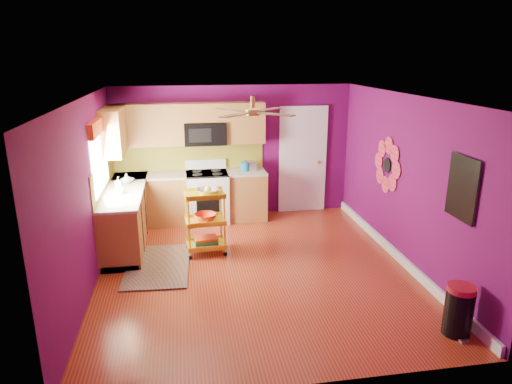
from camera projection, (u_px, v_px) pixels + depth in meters
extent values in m
plane|color=maroon|center=(255.00, 269.00, 6.73)|extent=(5.00, 5.00, 0.00)
cube|color=#5B0A4F|center=(234.00, 152.00, 8.73)|extent=(4.50, 0.04, 2.50)
cube|color=#5B0A4F|center=(301.00, 267.00, 4.01)|extent=(4.50, 0.04, 2.50)
cube|color=#5B0A4F|center=(87.00, 196.00, 6.02)|extent=(0.04, 5.00, 2.50)
cube|color=#5B0A4F|center=(405.00, 181.00, 6.72)|extent=(0.04, 5.00, 2.50)
cube|color=silver|center=(255.00, 97.00, 6.00)|extent=(4.50, 5.00, 0.04)
cube|color=white|center=(396.00, 255.00, 7.05)|extent=(0.05, 4.90, 0.14)
cube|color=brown|center=(126.00, 217.00, 7.57)|extent=(0.60, 2.30, 0.90)
cube|color=brown|center=(192.00, 198.00, 8.54)|extent=(2.80, 0.60, 0.90)
cube|color=beige|center=(124.00, 190.00, 7.43)|extent=(0.63, 2.30, 0.04)
cube|color=beige|center=(190.00, 174.00, 8.41)|extent=(2.80, 0.63, 0.04)
cube|color=black|center=(128.00, 239.00, 7.69)|extent=(0.54, 2.30, 0.10)
cube|color=black|center=(192.00, 218.00, 8.66)|extent=(2.80, 0.54, 0.10)
cube|color=white|center=(208.00, 198.00, 8.56)|extent=(0.76, 0.66, 0.92)
cube|color=black|center=(207.00, 174.00, 8.42)|extent=(0.76, 0.62, 0.03)
cube|color=white|center=(206.00, 164.00, 8.65)|extent=(0.76, 0.06, 0.18)
cube|color=black|center=(209.00, 203.00, 8.26)|extent=(0.45, 0.02, 0.55)
cube|color=brown|center=(146.00, 125.00, 8.16)|extent=(1.32, 0.33, 0.75)
cube|color=brown|center=(245.00, 123.00, 8.43)|extent=(0.72, 0.33, 0.75)
cube|color=brown|center=(204.00, 112.00, 8.26)|extent=(0.76, 0.33, 0.34)
cube|color=brown|center=(114.00, 130.00, 7.62)|extent=(0.33, 1.30, 0.75)
cube|color=black|center=(205.00, 134.00, 8.34)|extent=(0.76, 0.38, 0.40)
cube|color=brown|center=(189.00, 156.00, 8.60)|extent=(2.80, 0.01, 0.51)
cube|color=brown|center=(104.00, 174.00, 7.31)|extent=(0.01, 2.30, 0.51)
cube|color=white|center=(99.00, 157.00, 6.92)|extent=(0.03, 1.20, 1.00)
cube|color=red|center=(98.00, 126.00, 6.79)|extent=(0.08, 1.35, 0.22)
cube|color=white|center=(302.00, 161.00, 8.98)|extent=(0.85, 0.04, 2.05)
cube|color=white|center=(303.00, 161.00, 8.96)|extent=(0.95, 0.02, 2.15)
sphere|color=#BF8C3F|center=(319.00, 162.00, 8.98)|extent=(0.07, 0.07, 0.07)
cylinder|color=black|center=(387.00, 165.00, 7.25)|extent=(0.01, 0.24, 0.24)
cube|color=teal|center=(463.00, 188.00, 5.30)|extent=(0.03, 0.52, 0.72)
cube|color=black|center=(462.00, 188.00, 5.30)|extent=(0.01, 0.56, 0.76)
cylinder|color=#BF8C3F|center=(253.00, 102.00, 6.21)|extent=(0.06, 0.06, 0.16)
cylinder|color=#BF8C3F|center=(253.00, 112.00, 6.26)|extent=(0.20, 0.20, 0.08)
cube|color=#4C2D19|center=(268.00, 110.00, 6.55)|extent=(0.47, 0.47, 0.01)
cube|color=#4C2D19|center=(231.00, 110.00, 6.47)|extent=(0.47, 0.47, 0.01)
cube|color=#4C2D19|center=(236.00, 115.00, 5.96)|extent=(0.47, 0.47, 0.01)
cube|color=#4C2D19|center=(276.00, 114.00, 6.04)|extent=(0.47, 0.47, 0.01)
cube|color=black|center=(158.00, 266.00, 6.81)|extent=(0.99, 1.53, 0.02)
cylinder|color=yellow|center=(189.00, 228.00, 6.91)|extent=(0.03, 0.03, 0.94)
cylinder|color=yellow|center=(225.00, 225.00, 7.03)|extent=(0.03, 0.03, 0.94)
cylinder|color=yellow|center=(187.00, 220.00, 7.26)|extent=(0.03, 0.03, 0.94)
cylinder|color=yellow|center=(221.00, 217.00, 7.38)|extent=(0.03, 0.03, 0.94)
sphere|color=black|center=(191.00, 257.00, 7.05)|extent=(0.07, 0.07, 0.07)
sphere|color=black|center=(225.00, 254.00, 7.17)|extent=(0.07, 0.07, 0.07)
sphere|color=black|center=(188.00, 247.00, 7.40)|extent=(0.07, 0.07, 0.07)
sphere|color=black|center=(221.00, 244.00, 7.52)|extent=(0.07, 0.07, 0.07)
cube|color=yellow|center=(205.00, 195.00, 7.02)|extent=(0.64, 0.49, 0.03)
cube|color=yellow|center=(205.00, 221.00, 7.14)|extent=(0.64, 0.49, 0.03)
cube|color=yellow|center=(206.00, 245.00, 7.26)|extent=(0.64, 0.49, 0.03)
imported|color=beige|center=(208.00, 191.00, 7.01)|extent=(0.36, 0.36, 0.08)
sphere|color=yellow|center=(208.00, 190.00, 7.01)|extent=(0.11, 0.11, 0.11)
imported|color=red|center=(205.00, 217.00, 7.12)|extent=(0.37, 0.37, 0.11)
cube|color=navy|center=(206.00, 243.00, 7.25)|extent=(0.37, 0.29, 0.04)
cube|color=#267233|center=(206.00, 240.00, 7.24)|extent=(0.37, 0.29, 0.04)
cube|color=red|center=(206.00, 238.00, 7.22)|extent=(0.37, 0.29, 0.03)
cylinder|color=black|center=(458.00, 313.00, 5.11)|extent=(0.37, 0.37, 0.54)
cylinder|color=#A51724|center=(462.00, 289.00, 5.02)|extent=(0.31, 0.31, 0.06)
cube|color=beige|center=(464.00, 340.00, 5.04)|extent=(0.12, 0.08, 0.03)
cylinder|color=#136A94|center=(245.00, 167.00, 8.55)|extent=(0.18, 0.18, 0.16)
sphere|color=#136A94|center=(245.00, 161.00, 8.52)|extent=(0.06, 0.06, 0.06)
cube|color=beige|center=(250.00, 166.00, 8.58)|extent=(0.22, 0.15, 0.18)
imported|color=#EA3F72|center=(118.00, 183.00, 7.36)|extent=(0.10, 0.10, 0.21)
imported|color=white|center=(127.00, 178.00, 7.70)|extent=(0.14, 0.14, 0.18)
imported|color=white|center=(127.00, 181.00, 7.80)|extent=(0.23, 0.23, 0.06)
imported|color=white|center=(122.00, 191.00, 7.16)|extent=(0.12, 0.12, 0.09)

